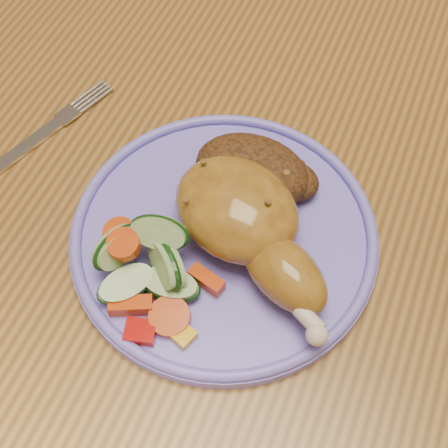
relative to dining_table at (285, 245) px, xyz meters
The scene contains 9 objects.
ground 0.67m from the dining_table, ahead, with size 4.00×4.00×0.00m, color brown.
dining_table is the anchor object (origin of this frame).
chair_far 0.65m from the dining_table, 90.00° to the left, with size 0.42×0.42×0.91m.
plate 0.12m from the dining_table, 123.18° to the right, with size 0.27×0.27×0.01m, color #7366D8.
plate_rim 0.13m from the dining_table, 123.18° to the right, with size 0.27×0.27×0.01m, color #7366D8.
chicken_leg 0.14m from the dining_table, 107.61° to the right, with size 0.18×0.15×0.06m.
rice_pilaf 0.12m from the dining_table, behind, with size 0.11×0.08×0.05m.
vegetable_pile 0.19m from the dining_table, 122.83° to the right, with size 0.12×0.11×0.06m.
fork 0.27m from the dining_table, behind, with size 0.07×0.16×0.00m.
Camera 1 is at (0.07, -0.32, 1.23)m, focal length 50.00 mm.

